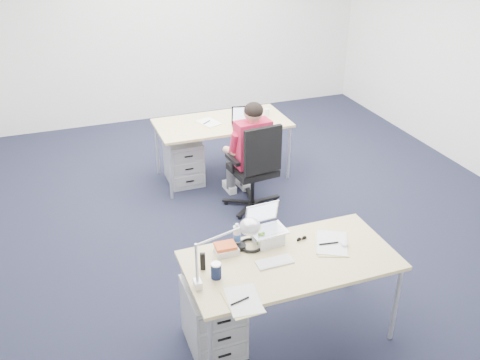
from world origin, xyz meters
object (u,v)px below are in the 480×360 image
object	(u,v)px
wireless_keyboard	(275,262)
desk_lamp	(217,254)
headphones	(251,244)
dark_laptop	(248,118)
seated_person	(247,152)
far_cup	(267,112)
book_stack	(226,249)
sunglasses	(302,239)
office_chair	(254,184)
water_bottle	(237,235)
can_koozie	(216,271)
bear_figurine	(261,240)
desk_far	(222,125)
cordless_phone	(203,261)
drawer_pedestal_far	(184,161)
computer_mouse	(344,243)
desk_near	(290,264)
drawer_pedestal_near	(213,317)
silver_laptop	(268,226)

from	to	relation	value
wireless_keyboard	desk_lamp	distance (m)	0.53
headphones	dark_laptop	size ratio (longest dim) A/B	0.71
seated_person	wireless_keyboard	bearing A→B (deg)	-110.13
far_cup	wireless_keyboard	bearing A→B (deg)	-111.53
book_stack	sunglasses	size ratio (longest dim) A/B	1.90
office_chair	book_stack	bearing A→B (deg)	-124.10
water_bottle	desk_lamp	world-z (taller)	desk_lamp
headphones	can_koozie	size ratio (longest dim) A/B	2.03
far_cup	desk_lamp	bearing A→B (deg)	-118.59
water_bottle	bear_figurine	xyz separation A→B (m)	(0.17, -0.09, -0.03)
desk_far	desk_lamp	size ratio (longest dim) A/B	3.23
water_bottle	desk_far	bearing A→B (deg)	74.16
desk_far	cordless_phone	xyz separation A→B (m)	(-1.05, -2.72, 0.12)
drawer_pedestal_far	computer_mouse	world-z (taller)	computer_mouse
office_chair	desk_lamp	xyz separation A→B (m)	(-1.07, -2.02, 0.68)
bear_figurine	far_cup	bearing A→B (deg)	71.07
computer_mouse	cordless_phone	size ratio (longest dim) A/B	0.71
cordless_phone	desk_near	bearing A→B (deg)	10.15
drawer_pedestal_far	wireless_keyboard	bearing A→B (deg)	-90.64
desk_near	dark_laptop	bearing A→B (deg)	76.30
desk_far	sunglasses	distance (m)	2.63
office_chair	can_koozie	size ratio (longest dim) A/B	8.48
dark_laptop	office_chair	bearing A→B (deg)	-91.73
office_chair	cordless_phone	distance (m)	2.21
desk_far	seated_person	size ratio (longest dim) A/B	1.29
cordless_phone	sunglasses	distance (m)	0.85
dark_laptop	headphones	bearing A→B (deg)	-97.95
drawer_pedestal_near	wireless_keyboard	size ratio (longest dim) A/B	1.98
water_bottle	dark_laptop	distance (m)	2.41
wireless_keyboard	can_koozie	bearing A→B (deg)	-178.03
dark_laptop	far_cup	bearing A→B (deg)	51.61
desk_near	far_cup	size ratio (longest dim) A/B	17.69
dark_laptop	desk_near	bearing A→B (deg)	-91.41
silver_laptop	water_bottle	size ratio (longest dim) A/B	1.52
office_chair	bear_figurine	world-z (taller)	office_chair
computer_mouse	headphones	xyz separation A→B (m)	(-0.69, 0.23, 0.00)
headphones	book_stack	bearing A→B (deg)	-178.19
dark_laptop	desk_lamp	bearing A→B (deg)	-102.73
desk_far	computer_mouse	size ratio (longest dim) A/B	15.91
cordless_phone	desk_far	bearing A→B (deg)	88.00
cordless_phone	computer_mouse	bearing A→B (deg)	14.81
office_chair	headphones	bearing A→B (deg)	-118.47
desk_far	can_koozie	size ratio (longest dim) A/B	12.90
desk_far	seated_person	world-z (taller)	seated_person
desk_near	silver_laptop	size ratio (longest dim) A/B	5.37
silver_laptop	far_cup	size ratio (longest dim) A/B	3.30
office_chair	sunglasses	size ratio (longest dim) A/B	11.61
drawer_pedestal_far	book_stack	world-z (taller)	book_stack
desk_near	office_chair	xyz separation A→B (m)	(0.47, 1.94, -0.39)
drawer_pedestal_far	computer_mouse	bearing A→B (deg)	-78.62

